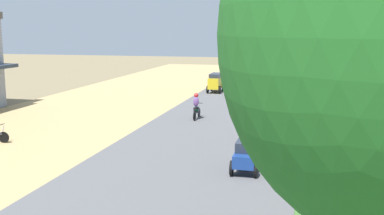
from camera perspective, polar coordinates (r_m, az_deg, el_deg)
name	(u,v)px	position (r m, az deg, el deg)	size (l,w,h in m)	color
median_tree_second	(342,48)	(10.49, 18.00, 6.97)	(2.83, 2.83, 6.96)	#4C351E
median_tree_fourth	(326,24)	(21.15, 16.16, 9.84)	(3.26, 3.26, 7.70)	#4C351E
median_tree_fifth	(329,3)	(28.21, 16.45, 12.25)	(2.82, 2.82, 8.72)	#4C351E
median_tree_sixth	(322,3)	(42.39, 15.64, 12.30)	(3.19, 3.19, 9.97)	#4C351E
streetlamp_near	(330,61)	(23.78, 16.60, 5.51)	(3.16, 0.20, 7.04)	gray
streetlamp_mid	(324,49)	(33.49, 15.87, 6.90)	(3.16, 0.20, 7.30)	gray
streetlamp_far	(320,38)	(45.62, 15.41, 8.27)	(3.16, 0.20, 8.35)	gray
utility_pole_near	(360,45)	(33.65, 19.96, 7.24)	(1.80, 0.20, 8.84)	brown
utility_pole_far	(365,40)	(30.09, 20.55, 7.80)	(1.80, 0.20, 9.70)	brown
car_hatchback_blue	(246,155)	(18.75, 6.67, -5.81)	(1.04, 2.00, 1.23)	navy
car_van_yellow	(216,82)	(41.42, 2.91, 3.20)	(1.19, 2.41, 1.67)	gold
motorbike_ahead_third	(197,107)	(29.18, 0.56, 0.10)	(0.54, 1.80, 1.66)	black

